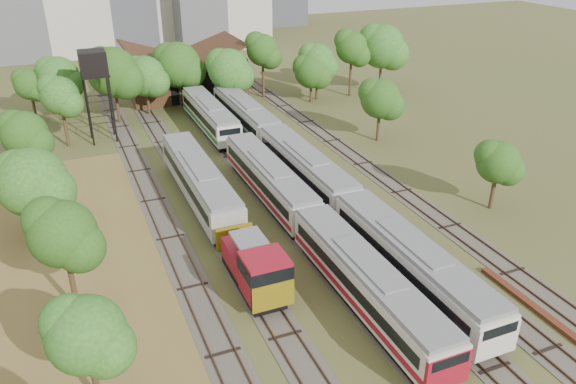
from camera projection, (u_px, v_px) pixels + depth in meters
name	position (u px, v px, depth m)	size (l,w,h in m)	color
ground	(423.00, 334.00, 34.85)	(240.00, 240.00, 0.00)	#475123
dry_grass_patch	(109.00, 330.00, 35.16)	(14.00, 60.00, 0.04)	brown
tracks	(269.00, 180.00, 55.28)	(24.60, 80.00, 0.19)	#4C473D
railcar_red_set	(310.00, 224.00, 43.65)	(2.84, 34.58, 3.50)	black
railcar_green_set	(306.00, 169.00, 52.96)	(2.93, 52.08, 3.62)	black
railcar_rear	(210.00, 116.00, 67.24)	(2.86, 16.08, 3.53)	black
shunter_locomotive	(257.00, 269.00, 38.03)	(2.91, 8.10, 3.81)	black
old_grey_coach	(200.00, 182.00, 50.32)	(2.95, 18.00, 3.65)	black
water_tower	(93.00, 66.00, 61.49)	(2.98, 2.98, 10.33)	black
rail_pile_far	(529.00, 304.00, 37.38)	(0.55, 8.86, 0.29)	#5E2D1A
maintenance_shed	(184.00, 74.00, 81.18)	(16.45, 11.55, 7.58)	#371C14
tree_band_left	(44.00, 201.00, 39.64)	(8.09, 67.17, 8.94)	#382616
tree_band_far	(227.00, 63.00, 74.19)	(48.86, 11.35, 9.95)	#382616
tree_band_right	(365.00, 95.00, 65.60)	(5.33, 39.55, 7.26)	#382616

